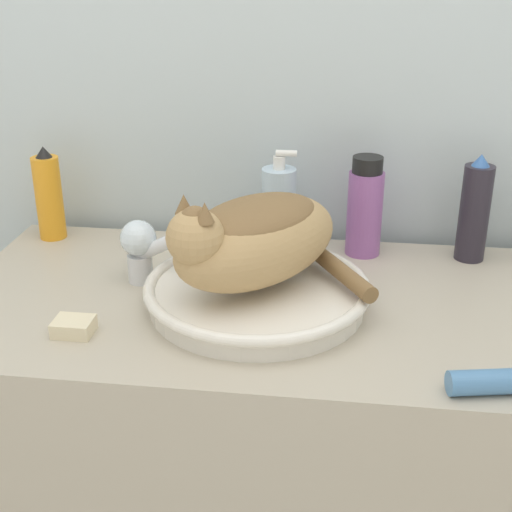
{
  "coord_description": "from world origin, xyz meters",
  "views": [
    {
      "loc": [
        0.1,
        -0.79,
        1.4
      ],
      "look_at": [
        -0.04,
        0.24,
        0.93
      ],
      "focal_mm": 50.0,
      "sensor_mm": 36.0,
      "label": 1
    }
  ],
  "objects_px": {
    "faucet": "(143,246)",
    "soap_pump_bottle": "(279,208)",
    "cat": "(254,237)",
    "spray_bottle_trigger": "(49,196)",
    "mouthwash_bottle": "(365,208)",
    "soap_bar": "(74,327)",
    "hairspray_can_black": "(474,211)"
  },
  "relations": [
    {
      "from": "mouthwash_bottle",
      "to": "soap_pump_bottle",
      "type": "relative_size",
      "value": 0.96
    },
    {
      "from": "faucet",
      "to": "soap_bar",
      "type": "xyz_separation_m",
      "value": [
        -0.06,
        -0.19,
        -0.06
      ]
    },
    {
      "from": "faucet",
      "to": "soap_pump_bottle",
      "type": "bearing_deg",
      "value": 56.6
    },
    {
      "from": "hairspray_can_black",
      "to": "mouthwash_bottle",
      "type": "bearing_deg",
      "value": -180.0
    },
    {
      "from": "hairspray_can_black",
      "to": "spray_bottle_trigger",
      "type": "bearing_deg",
      "value": 180.0
    },
    {
      "from": "faucet",
      "to": "soap_bar",
      "type": "distance_m",
      "value": 0.21
    },
    {
      "from": "soap_pump_bottle",
      "to": "soap_bar",
      "type": "xyz_separation_m",
      "value": [
        -0.28,
        -0.37,
        -0.07
      ]
    },
    {
      "from": "hairspray_can_black",
      "to": "soap_pump_bottle",
      "type": "bearing_deg",
      "value": 180.0
    },
    {
      "from": "faucet",
      "to": "cat",
      "type": "bearing_deg",
      "value": -2.12
    },
    {
      "from": "spray_bottle_trigger",
      "to": "cat",
      "type": "bearing_deg",
      "value": -29.3
    },
    {
      "from": "spray_bottle_trigger",
      "to": "mouthwash_bottle",
      "type": "bearing_deg",
      "value": -0.0
    },
    {
      "from": "soap_bar",
      "to": "faucet",
      "type": "bearing_deg",
      "value": 72.33
    },
    {
      "from": "soap_bar",
      "to": "mouthwash_bottle",
      "type": "bearing_deg",
      "value": 40.05
    },
    {
      "from": "cat",
      "to": "soap_pump_bottle",
      "type": "relative_size",
      "value": 1.8
    },
    {
      "from": "cat",
      "to": "soap_bar",
      "type": "height_order",
      "value": "cat"
    },
    {
      "from": "faucet",
      "to": "hairspray_can_black",
      "type": "xyz_separation_m",
      "value": [
        0.59,
        0.18,
        0.03
      ]
    },
    {
      "from": "spray_bottle_trigger",
      "to": "hairspray_can_black",
      "type": "height_order",
      "value": "hairspray_can_black"
    },
    {
      "from": "mouthwash_bottle",
      "to": "hairspray_can_black",
      "type": "xyz_separation_m",
      "value": [
        0.2,
        0.0,
        0.0
      ]
    },
    {
      "from": "cat",
      "to": "faucet",
      "type": "relative_size",
      "value": 2.43
    },
    {
      "from": "faucet",
      "to": "mouthwash_bottle",
      "type": "distance_m",
      "value": 0.43
    },
    {
      "from": "spray_bottle_trigger",
      "to": "hairspray_can_black",
      "type": "relative_size",
      "value": 0.93
    },
    {
      "from": "mouthwash_bottle",
      "to": "soap_pump_bottle",
      "type": "distance_m",
      "value": 0.17
    },
    {
      "from": "faucet",
      "to": "spray_bottle_trigger",
      "type": "distance_m",
      "value": 0.31
    },
    {
      "from": "soap_pump_bottle",
      "to": "hairspray_can_black",
      "type": "distance_m",
      "value": 0.37
    },
    {
      "from": "cat",
      "to": "soap_bar",
      "type": "distance_m",
      "value": 0.31
    },
    {
      "from": "hairspray_can_black",
      "to": "soap_bar",
      "type": "relative_size",
      "value": 3.4
    },
    {
      "from": "faucet",
      "to": "soap_bar",
      "type": "bearing_deg",
      "value": -90.89
    },
    {
      "from": "mouthwash_bottle",
      "to": "soap_bar",
      "type": "relative_size",
      "value": 3.2
    },
    {
      "from": "faucet",
      "to": "soap_pump_bottle",
      "type": "distance_m",
      "value": 0.29
    },
    {
      "from": "mouthwash_bottle",
      "to": "spray_bottle_trigger",
      "type": "height_order",
      "value": "mouthwash_bottle"
    },
    {
      "from": "mouthwash_bottle",
      "to": "faucet",
      "type": "bearing_deg",
      "value": -154.56
    },
    {
      "from": "cat",
      "to": "hairspray_can_black",
      "type": "relative_size",
      "value": 1.76
    }
  ]
}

